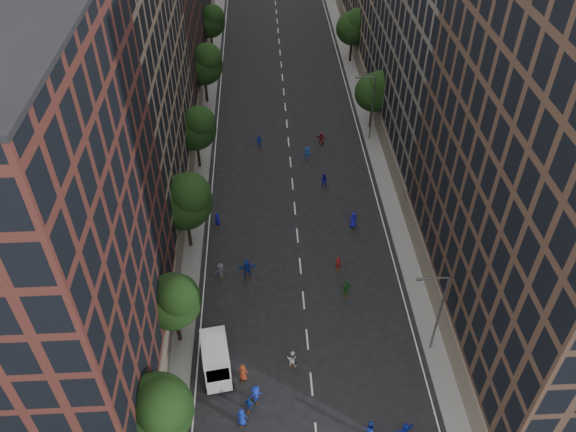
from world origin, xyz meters
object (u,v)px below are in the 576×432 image
object	(u,v)px
streetlamp_near	(438,310)
streetlamp_far	(371,105)
cargo_van	(216,359)
skater_2	(369,429)
skater_0	(242,417)

from	to	relation	value
streetlamp_near	streetlamp_far	xyz separation A→B (m)	(0.00, 33.00, 0.00)
cargo_van	skater_2	world-z (taller)	cargo_van
streetlamp_near	skater_2	bearing A→B (deg)	-130.07
streetlamp_far	skater_2	bearing A→B (deg)	-98.95
streetlamp_far	cargo_van	xyz separation A→B (m)	(-18.19, -34.10, -3.79)
cargo_van	streetlamp_near	bearing A→B (deg)	-5.24
streetlamp_near	skater_2	size ratio (longest dim) A/B	5.15
streetlamp_near	skater_0	distance (m)	17.69
cargo_van	skater_0	size ratio (longest dim) A/B	2.88
streetlamp_near	skater_0	bearing A→B (deg)	-158.94
streetlamp_far	skater_0	bearing A→B (deg)	-112.25
streetlamp_near	skater_2	world-z (taller)	streetlamp_near
streetlamp_far	streetlamp_near	bearing A→B (deg)	-90.00
cargo_van	skater_0	world-z (taller)	cargo_van
skater_2	streetlamp_far	bearing A→B (deg)	-92.96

